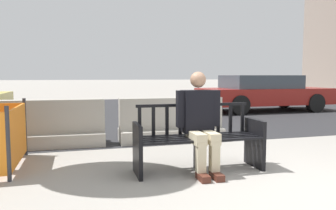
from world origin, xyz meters
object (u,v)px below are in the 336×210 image
street_bench (198,141)px  jersey_barrier_centre (171,123)px  jersey_barrier_left (47,128)px  car_sedan_mid (263,92)px  seated_person (200,120)px

street_bench → jersey_barrier_centre: street_bench is taller
jersey_barrier_left → car_sedan_mid: car_sedan_mid is taller
jersey_barrier_centre → jersey_barrier_left: (-2.27, 0.09, 0.00)m
jersey_barrier_centre → car_sedan_mid: car_sedan_mid is taller
jersey_barrier_centre → street_bench: bearing=-96.1°
jersey_barrier_left → car_sedan_mid: (6.97, 4.19, 0.32)m
street_bench → jersey_barrier_centre: size_ratio=0.84×
seated_person → car_sedan_mid: 8.04m
jersey_barrier_left → car_sedan_mid: size_ratio=0.43×
street_bench → jersey_barrier_left: bearing=134.2°
seated_person → jersey_barrier_centre: 2.12m
car_sedan_mid → seated_person: bearing=-127.7°
car_sedan_mid → jersey_barrier_centre: bearing=-137.7°
seated_person → jersey_barrier_left: 3.01m
jersey_barrier_left → jersey_barrier_centre: bearing=-2.2°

